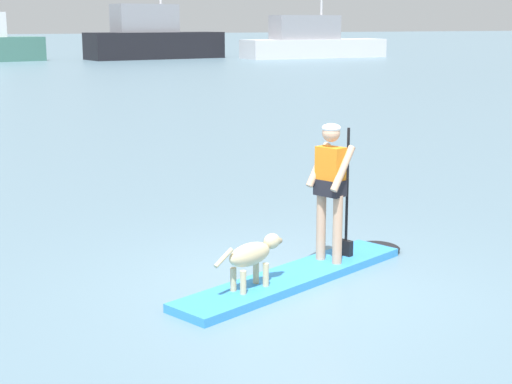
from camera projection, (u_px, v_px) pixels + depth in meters
The scene contains 6 objects.
ground_plane at pixel (293, 281), 9.35m from camera, with size 400.00×400.00×0.00m, color slate.
paddleboard at pixel (306, 273), 9.50m from camera, with size 3.76×1.87×0.10m.
person_paddler at pixel (331, 182), 9.60m from camera, with size 0.67×0.58×1.74m.
dog at pixel (253, 255), 8.75m from camera, with size 1.03×0.44×0.57m.
moored_boat_starboard at pixel (153, 38), 65.36m from camera, with size 11.79×4.55×10.82m.
moored_boat_outer at pixel (312, 42), 67.06m from camera, with size 12.88×3.24×11.07m.
Camera 1 is at (-4.38, -7.76, 3.04)m, focal length 54.82 mm.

